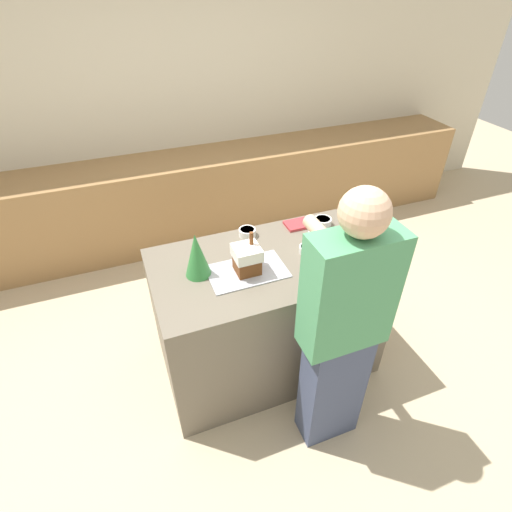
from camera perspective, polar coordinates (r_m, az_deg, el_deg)
ground_plane at (r=3.18m, az=1.39°, el=-14.25°), size 12.00×12.00×0.00m
wall_back at (r=4.29m, az=-10.28°, el=20.37°), size 8.00×0.05×2.60m
back_cabinet_block at (r=4.31m, az=-8.10°, el=8.39°), size 6.00×0.60×0.90m
kitchen_island at (r=2.83m, az=1.52°, el=-8.26°), size 1.47×0.83×0.94m
baking_tray at (r=2.43m, az=-1.28°, el=-2.20°), size 0.48×0.29×0.01m
gingerbread_house at (r=2.37m, az=-1.30°, el=-0.36°), size 0.16×0.16×0.25m
decorative_tree at (r=2.36m, az=-8.47°, el=0.15°), size 0.16×0.16×0.29m
candy_bowl_beside_tree at (r=2.90m, az=9.51°, el=4.91°), size 0.13×0.13×0.05m
candy_bowl_center_rear at (r=2.60m, az=7.33°, el=0.99°), size 0.11×0.11×0.05m
candy_bowl_front_corner at (r=2.74m, az=-1.26°, el=3.45°), size 0.12×0.12×0.05m
candy_bowl_far_right at (r=2.74m, az=8.71°, el=2.95°), size 0.12×0.12×0.05m
cookbook at (r=2.87m, az=5.94°, el=4.51°), size 0.17×0.13×0.02m
person at (r=2.18m, az=12.15°, el=-10.45°), size 0.46×0.57×1.73m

